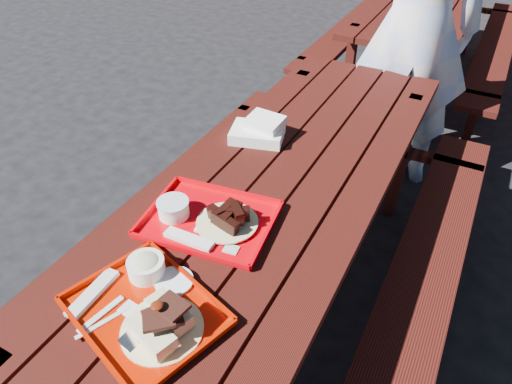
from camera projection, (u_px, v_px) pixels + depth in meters
ground at (271, 311)px, 2.14m from camera, size 60.00×60.00×0.00m
picnic_table_near at (274, 223)px, 1.79m from camera, size 1.41×2.40×0.75m
picnic_table_far at (424, 19)px, 3.73m from camera, size 1.41×2.40×0.75m
near_tray at (150, 303)px, 1.22m from camera, size 0.48×0.42×0.13m
far_tray at (206, 218)px, 1.50m from camera, size 0.46×0.38×0.07m
white_cloth at (259, 131)px, 1.91m from camera, size 0.25×0.21×0.09m
person at (416, 27)px, 2.45m from camera, size 0.78×0.61×1.89m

